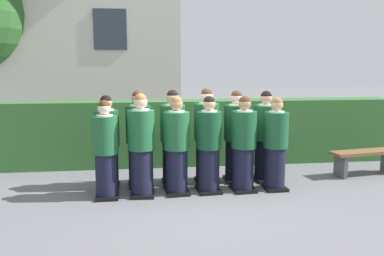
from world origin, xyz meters
name	(u,v)px	position (x,y,z in m)	size (l,w,h in m)	color
ground_plane	(194,192)	(0.00, 0.00, 0.00)	(60.00, 60.00, 0.00)	slate
student_front_row_0	(106,152)	(-1.42, -0.07, 0.75)	(0.41, 0.46, 1.57)	black
student_front_row_1	(141,148)	(-0.85, -0.04, 0.79)	(0.43, 0.53, 1.66)	black
student_front_row_2	(177,148)	(-0.28, 0.00, 0.77)	(0.42, 0.50, 1.62)	black
student_front_row_3	(209,147)	(0.25, 0.02, 0.77)	(0.42, 0.49, 1.61)	black
student_front_row_4	(244,146)	(0.84, 0.01, 0.76)	(0.42, 0.49, 1.61)	black
student_front_row_5	(276,146)	(1.40, 0.02, 0.75)	(0.41, 0.46, 1.58)	black
student_rear_row_0	(107,144)	(-1.44, 0.45, 0.76)	(0.42, 0.46, 1.61)	black
student_rear_row_1	(139,141)	(-0.90, 0.50, 0.80)	(0.44, 0.54, 1.68)	black
student_rear_row_2	(173,140)	(-0.31, 0.53, 0.80)	(0.44, 0.49, 1.68)	black
student_rear_row_3	(206,138)	(0.29, 0.53, 0.81)	(0.44, 0.53, 1.71)	black
student_rear_row_4	(236,139)	(0.84, 0.56, 0.79)	(0.43, 0.52, 1.66)	black
student_rear_row_5	(265,138)	(1.38, 0.55, 0.79)	(0.43, 0.54, 1.65)	black
hedge	(182,132)	(0.00, 2.00, 0.68)	(9.23, 0.70, 1.37)	#33662D
school_building_main	(63,16)	(-3.26, 6.85, 3.64)	(7.50, 3.85, 7.09)	beige
wooden_bench	(365,157)	(3.42, 0.65, 0.35)	(1.44, 0.59, 0.48)	brown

